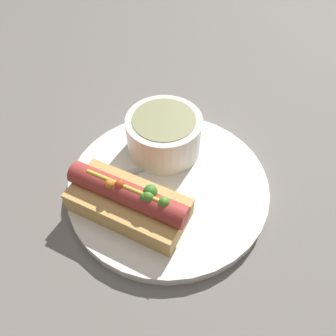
% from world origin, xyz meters
% --- Properties ---
extents(ground_plane, '(4.00, 4.00, 0.00)m').
position_xyz_m(ground_plane, '(0.00, 0.00, 0.00)').
color(ground_plane, slate).
extents(dinner_plate, '(0.28, 0.28, 0.02)m').
position_xyz_m(dinner_plate, '(0.00, 0.00, 0.01)').
color(dinner_plate, white).
rests_on(dinner_plate, ground_plane).
extents(hot_dog, '(0.16, 0.09, 0.06)m').
position_xyz_m(hot_dog, '(-0.01, -0.07, 0.04)').
color(hot_dog, tan).
rests_on(hot_dog, dinner_plate).
extents(soup_bowl, '(0.11, 0.11, 0.06)m').
position_xyz_m(soup_bowl, '(-0.04, 0.05, 0.05)').
color(soup_bowl, silver).
rests_on(soup_bowl, dinner_plate).
extents(spoon, '(0.11, 0.15, 0.01)m').
position_xyz_m(spoon, '(-0.03, 0.02, 0.02)').
color(spoon, '#B7B7BC').
rests_on(spoon, dinner_plate).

